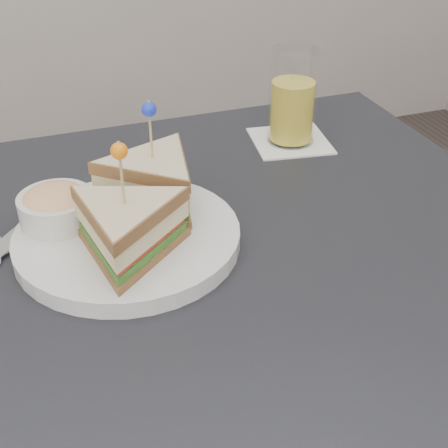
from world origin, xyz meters
TOP-DOWN VIEW (x-y plane):
  - table at (0.00, 0.00)m, footprint 0.80×0.80m
  - plate_meal at (-0.07, 0.08)m, footprint 0.29×0.29m
  - drink_set at (0.20, 0.26)m, footprint 0.12×0.12m

SIDE VIEW (x-z plane):
  - table at x=0.00m, z-range 0.30..1.05m
  - plate_meal at x=-0.07m, z-range 0.72..0.86m
  - drink_set at x=0.20m, z-range 0.74..0.88m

